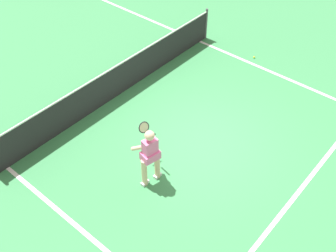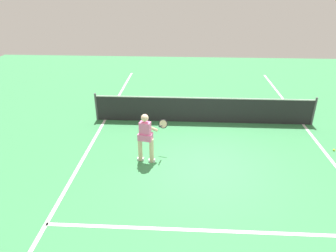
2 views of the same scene
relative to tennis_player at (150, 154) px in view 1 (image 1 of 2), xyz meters
The scene contains 7 objects.
ground_plane 2.03m from the tennis_player, ahead, with size 27.35×27.35×0.00m, color #38844C.
service_line_marking 3.46m from the tennis_player, 56.89° to the right, with size 7.61×0.10×0.01m, color white.
sideline_left_marking 2.16m from the tennis_player, behind, with size 0.10×19.04×0.01m, color white.
sideline_right_marking 5.70m from the tennis_player, ahead, with size 0.10×19.04×0.01m, color white.
court_net 3.41m from the tennis_player, 57.39° to the left, with size 8.29×0.08×1.09m.
tennis_player is the anchor object (origin of this frame).
tennis_ball_far 6.08m from the tennis_player, ahead, with size 0.07×0.07×0.07m, color #D1E533.
Camera 1 is at (-6.44, -4.29, 7.53)m, focal length 44.88 mm.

